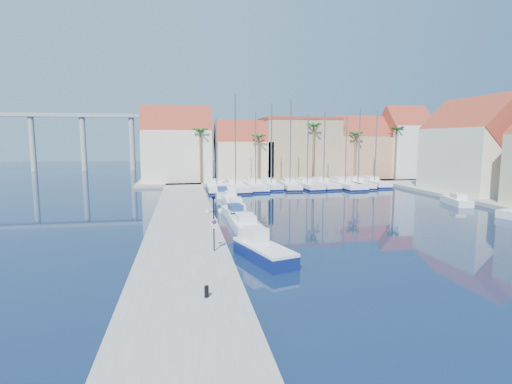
# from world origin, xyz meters

# --- Properties ---
(ground) EXTENTS (260.00, 260.00, 0.00)m
(ground) POSITION_xyz_m (0.00, 0.00, 0.00)
(ground) COLOR black
(ground) RESTS_ON ground
(quay_west) EXTENTS (6.00, 77.00, 0.50)m
(quay_west) POSITION_xyz_m (-9.00, 13.50, 0.25)
(quay_west) COLOR gray
(quay_west) RESTS_ON ground
(shore_north) EXTENTS (54.00, 16.00, 0.50)m
(shore_north) POSITION_xyz_m (10.00, 48.00, 0.25)
(shore_north) COLOR gray
(shore_north) RESTS_ON ground
(lamp_post) EXTENTS (1.22, 0.59, 3.69)m
(lamp_post) POSITION_xyz_m (-7.00, -0.55, 2.92)
(lamp_post) COLOR black
(lamp_post) RESTS_ON quay_west
(bollard) EXTENTS (0.22, 0.22, 0.55)m
(bollard) POSITION_xyz_m (-7.96, -8.44, 0.78)
(bollard) COLOR black
(bollard) RESTS_ON quay_west
(fishing_boat) EXTENTS (3.48, 6.00, 1.99)m
(fishing_boat) POSITION_xyz_m (-3.86, -1.50, 0.66)
(fishing_boat) COLOR navy
(fishing_boat) RESTS_ON ground
(motorboat_west_0) EXTENTS (2.30, 6.81, 1.40)m
(motorboat_west_0) POSITION_xyz_m (-3.65, 7.88, 0.51)
(motorboat_west_0) COLOR white
(motorboat_west_0) RESTS_ON ground
(motorboat_west_1) EXTENTS (2.25, 5.68, 1.40)m
(motorboat_west_1) POSITION_xyz_m (-3.86, 13.46, 0.51)
(motorboat_west_1) COLOR white
(motorboat_west_1) RESTS_ON ground
(motorboat_west_2) EXTENTS (1.97, 5.72, 1.40)m
(motorboat_west_2) POSITION_xyz_m (-3.19, 17.92, 0.51)
(motorboat_west_2) COLOR white
(motorboat_west_2) RESTS_ON ground
(motorboat_west_3) EXTENTS (1.88, 5.53, 1.40)m
(motorboat_west_3) POSITION_xyz_m (-3.14, 23.54, 0.51)
(motorboat_west_3) COLOR white
(motorboat_west_3) RESTS_ON ground
(motorboat_west_4) EXTENTS (1.93, 5.64, 1.40)m
(motorboat_west_4) POSITION_xyz_m (-3.67, 28.82, 0.51)
(motorboat_west_4) COLOR white
(motorboat_west_4) RESTS_ON ground
(motorboat_west_5) EXTENTS (2.95, 7.36, 1.40)m
(motorboat_west_5) POSITION_xyz_m (-3.03, 32.24, 0.51)
(motorboat_west_5) COLOR white
(motorboat_west_5) RESTS_ON ground
(motorboat_east_1) EXTENTS (2.99, 5.76, 1.40)m
(motorboat_east_1) POSITION_xyz_m (23.98, 16.54, 0.51)
(motorboat_east_1) COLOR white
(motorboat_east_1) RESTS_ON ground
(sailboat_0) EXTENTS (3.18, 11.53, 11.04)m
(sailboat_0) POSITION_xyz_m (-3.89, 35.71, 0.55)
(sailboat_0) COLOR white
(sailboat_0) RESTS_ON ground
(sailboat_1) EXTENTS (3.62, 12.12, 14.77)m
(sailboat_1) POSITION_xyz_m (-0.99, 35.57, 0.58)
(sailboat_1) COLOR white
(sailboat_1) RESTS_ON ground
(sailboat_2) EXTENTS (2.78, 10.41, 12.12)m
(sailboat_2) POSITION_xyz_m (2.27, 35.83, 0.57)
(sailboat_2) COLOR white
(sailboat_2) RESTS_ON ground
(sailboat_3) EXTENTS (2.48, 8.35, 13.59)m
(sailboat_3) POSITION_xyz_m (4.95, 36.34, 0.64)
(sailboat_3) COLOR white
(sailboat_3) RESTS_ON ground
(sailboat_4) EXTENTS (3.15, 9.48, 14.24)m
(sailboat_4) POSITION_xyz_m (7.98, 35.82, 0.62)
(sailboat_4) COLOR white
(sailboat_4) RESTS_ON ground
(sailboat_5) EXTENTS (3.32, 9.87, 11.88)m
(sailboat_5) POSITION_xyz_m (10.72, 35.71, 0.58)
(sailboat_5) COLOR white
(sailboat_5) RESTS_ON ground
(sailboat_6) EXTENTS (3.25, 9.71, 12.36)m
(sailboat_6) POSITION_xyz_m (13.71, 36.25, 0.59)
(sailboat_6) COLOR white
(sailboat_6) RESTS_ON ground
(sailboat_7) EXTENTS (3.38, 11.79, 11.50)m
(sailboat_7) POSITION_xyz_m (17.17, 35.63, 0.55)
(sailboat_7) COLOR white
(sailboat_7) RESTS_ON ground
(sailboat_8) EXTENTS (3.67, 10.82, 12.98)m
(sailboat_8) POSITION_xyz_m (19.89, 36.40, 0.58)
(sailboat_8) COLOR white
(sailboat_8) RESTS_ON ground
(sailboat_9) EXTENTS (2.68, 9.26, 12.78)m
(sailboat_9) POSITION_xyz_m (23.05, 36.69, 0.60)
(sailboat_9) COLOR white
(sailboat_9) RESTS_ON ground
(building_0) EXTENTS (12.30, 9.00, 13.50)m
(building_0) POSITION_xyz_m (-10.00, 47.00, 6.52)
(building_0) COLOR #EBE2C5
(building_0) RESTS_ON shore_north
(building_1) EXTENTS (10.30, 8.00, 11.00)m
(building_1) POSITION_xyz_m (2.00, 47.00, 5.30)
(building_1) COLOR beige
(building_1) RESTS_ON shore_north
(building_2) EXTENTS (14.20, 10.20, 11.50)m
(building_2) POSITION_xyz_m (13.00, 48.00, 6.26)
(building_2) COLOR #9D8061
(building_2) RESTS_ON shore_north
(building_3) EXTENTS (10.30, 8.00, 12.00)m
(building_3) POSITION_xyz_m (25.00, 47.00, 5.86)
(building_3) COLOR #B2795A
(building_3) RESTS_ON shore_north
(building_4) EXTENTS (8.30, 8.00, 14.00)m
(building_4) POSITION_xyz_m (34.00, 46.00, 6.97)
(building_4) COLOR white
(building_4) RESTS_ON shore_north
(building_6) EXTENTS (9.00, 14.30, 13.50)m
(building_6) POSITION_xyz_m (32.00, 24.00, 6.52)
(building_6) COLOR #EBE2C5
(building_6) RESTS_ON shore_east
(palm_0) EXTENTS (2.60, 2.60, 10.15)m
(palm_0) POSITION_xyz_m (-6.00, 42.00, 9.08)
(palm_0) COLOR brown
(palm_0) RESTS_ON shore_north
(palm_1) EXTENTS (2.60, 2.60, 9.15)m
(palm_1) POSITION_xyz_m (4.00, 42.00, 8.14)
(palm_1) COLOR brown
(palm_1) RESTS_ON shore_north
(palm_2) EXTENTS (2.60, 2.60, 11.15)m
(palm_2) POSITION_xyz_m (14.00, 42.00, 10.02)
(palm_2) COLOR brown
(palm_2) RESTS_ON shore_north
(palm_3) EXTENTS (2.60, 2.60, 9.65)m
(palm_3) POSITION_xyz_m (22.00, 42.00, 8.61)
(palm_3) COLOR brown
(palm_3) RESTS_ON shore_north
(palm_4) EXTENTS (2.60, 2.60, 10.65)m
(palm_4) POSITION_xyz_m (30.00, 42.00, 9.55)
(palm_4) COLOR brown
(palm_4) RESTS_ON shore_north
(viaduct) EXTENTS (48.00, 2.20, 14.45)m
(viaduct) POSITION_xyz_m (-39.07, 82.00, 10.25)
(viaduct) COLOR #9E9E99
(viaduct) RESTS_ON ground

